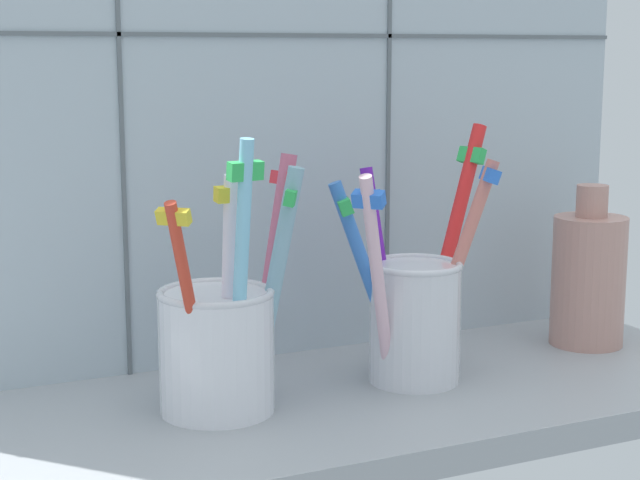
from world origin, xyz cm
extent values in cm
cube|color=#9EA3A8|center=(0.00, 0.00, 1.00)|extent=(64.00, 22.00, 2.00)
cube|color=#B2C1CC|center=(0.00, 12.00, 22.50)|extent=(64.00, 2.00, 45.00)
cube|color=slate|center=(-10.67, 10.90, 22.50)|extent=(0.30, 0.20, 45.00)
cube|color=slate|center=(10.67, 10.90, 22.50)|extent=(0.30, 0.20, 45.00)
cube|color=slate|center=(0.00, 10.90, 26.50)|extent=(64.00, 0.20, 0.30)
cylinder|color=white|center=(-7.46, 0.84, 5.98)|extent=(7.54, 7.54, 7.96)
torus|color=silver|center=(-7.46, 0.84, 9.96)|extent=(7.66, 7.66, 0.50)
cylinder|color=#83CFF0|center=(-6.93, -2.37, 11.31)|extent=(1.32, 3.09, 17.93)
cube|color=green|center=(-6.81, -3.15, 18.27)|extent=(2.32, 1.17, 1.21)
cylinder|color=white|center=(-7.10, -0.71, 10.13)|extent=(1.04, 2.49, 15.55)
cube|color=yellow|center=(-7.08, -1.32, 16.66)|extent=(2.05, 1.02, 1.03)
cylinder|color=red|center=(-9.87, -1.54, 9.53)|extent=(4.49, 4.75, 14.52)
cube|color=yellow|center=(-11.33, -3.11, 15.78)|extent=(2.10, 2.04, 1.06)
cylinder|color=#CC6181|center=(-3.33, 1.44, 10.50)|extent=(4.51, 2.30, 16.42)
cube|color=#E5333F|center=(-2.11, 1.81, 17.02)|extent=(1.43, 2.56, 0.99)
cylinder|color=#85B3C7|center=(-3.72, -0.24, 10.22)|extent=(4.05, 3.06, 15.84)
cube|color=green|center=(-2.78, -0.82, 16.17)|extent=(1.95, 2.45, 1.09)
cylinder|color=silver|center=(7.46, 0.84, 6.25)|extent=(6.50, 6.50, 8.49)
torus|color=silver|center=(7.46, 0.84, 10.49)|extent=(6.67, 6.67, 0.50)
cylinder|color=#D9796C|center=(10.25, -0.35, 10.11)|extent=(5.97, 2.64, 15.70)
cube|color=blue|center=(12.27, -0.98, 16.80)|extent=(1.64, 2.41, 1.16)
cylinder|color=#F0BFCE|center=(3.28, -1.38, 9.97)|extent=(5.18, 4.84, 15.43)
cube|color=blue|center=(1.77, -2.77, 15.99)|extent=(2.24, 2.30, 1.22)
cylinder|color=purple|center=(6.23, 3.62, 9.75)|extent=(2.85, 3.42, 14.86)
cube|color=blue|center=(5.69, 4.35, 15.00)|extent=(2.05, 1.83, 0.96)
cylinder|color=red|center=(11.29, 2.51, 11.16)|extent=(7.29, 3.26, 17.88)
cube|color=green|center=(13.45, 3.22, 17.77)|extent=(1.60, 2.29, 1.30)
cylinder|color=#3A7BDC|center=(4.33, 1.83, 9.41)|extent=(5.93, 2.83, 14.35)
cube|color=green|center=(2.60, 2.42, 14.81)|extent=(1.84, 2.58, 1.25)
cylinder|color=tan|center=(24.87, 3.22, 7.20)|extent=(5.85, 5.85, 10.40)
cylinder|color=tan|center=(24.87, 3.22, 13.67)|extent=(2.49, 2.49, 2.54)
camera|label=1|loc=(-28.91, -60.98, 25.35)|focal=58.13mm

